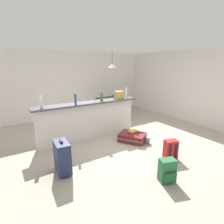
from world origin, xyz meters
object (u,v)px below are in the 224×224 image
bottle_blue (75,99)px  backpack_red (170,149)px  bottle_green (102,97)px  suitcase_flat_maroon (132,137)px  grocery_bag (119,95)px  dining_table (112,100)px  suitcase_upright_navy (62,157)px  pendant_lamp (112,66)px  backpack_green (167,171)px  book_stack (133,132)px  dining_chair_near_partition (118,106)px  bottle_clear (126,93)px  bottle_white (41,102)px

bottle_blue → backpack_red: (1.40, -1.91, -0.96)m
bottle_green → suitcase_flat_maroon: (0.49, -0.79, -1.04)m
bottle_green → grocery_bag: bearing=4.0°
dining_table → suitcase_upright_navy: dining_table is taller
pendant_lamp → backpack_green: size_ratio=1.56×
suitcase_flat_maroon → suitcase_upright_navy: suitcase_upright_navy is taller
suitcase_upright_navy → book_stack: (2.08, 0.46, -0.07)m
dining_chair_near_partition → book_stack: (-0.73, -1.77, -0.26)m
dining_table → backpack_red: dining_table is taller
backpack_green → book_stack: backpack_green is taller
bottle_clear → dining_table: 1.63m
suitcase_upright_navy → pendant_lamp: bearing=43.7°
suitcase_flat_maroon → bottle_green: bearing=121.5°
bottle_white → bottle_clear: bearing=1.1°
bottle_white → dining_chair_near_partition: size_ratio=0.31×
bottle_white → bottle_blue: bearing=-4.1°
bottle_white → grocery_bag: size_ratio=1.10×
suitcase_flat_maroon → dining_chair_near_partition: bearing=67.0°
bottle_white → backpack_green: bottle_white is taller
pendant_lamp → backpack_green: (-1.43, -4.02, -1.76)m
bottle_green → bottle_clear: size_ratio=0.80×
bottle_white → bottle_green: size_ratio=1.19×
bottle_green → dining_table: bearing=48.8°
grocery_bag → bottle_white: bearing=-179.3°
bottle_blue → backpack_green: bottle_blue is taller
dining_table → dining_chair_near_partition: size_ratio=1.18×
backpack_green → bottle_blue: bearing=105.9°
bottle_green → suitcase_flat_maroon: size_ratio=0.27×
bottle_white → bottle_blue: bottle_white is taller
bottle_clear → dining_table: (0.45, 1.48, -0.53)m
dining_chair_near_partition → pendant_lamp: bearing=80.0°
backpack_green → backpack_red: same height
dining_chair_near_partition → backpack_green: (-1.34, -3.48, -0.31)m
dining_table → suitcase_flat_maroon: dining_table is taller
suitcase_upright_navy → dining_table: bearing=43.6°
bottle_clear → pendant_lamp: bearing=73.3°
grocery_bag → dining_chair_near_partition: grocery_bag is taller
bottle_clear → pendant_lamp: pendant_lamp is taller
dining_table → suitcase_upright_navy: 4.02m
book_stack → bottle_white: bearing=159.7°
pendant_lamp → suitcase_upright_navy: bearing=-136.3°
backpack_green → suitcase_flat_maroon: bearing=71.2°
bottle_green → backpack_green: 2.65m
bottle_green → backpack_red: size_ratio=0.57×
bottle_blue → bottle_white: bearing=175.9°
book_stack → backpack_green: bearing=-109.7°
bottle_green → suitcase_upright_navy: 2.14m
book_stack → dining_chair_near_partition: bearing=67.7°
suitcase_flat_maroon → pendant_lamp: bearing=69.9°
dining_table → backpack_green: size_ratio=2.62×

